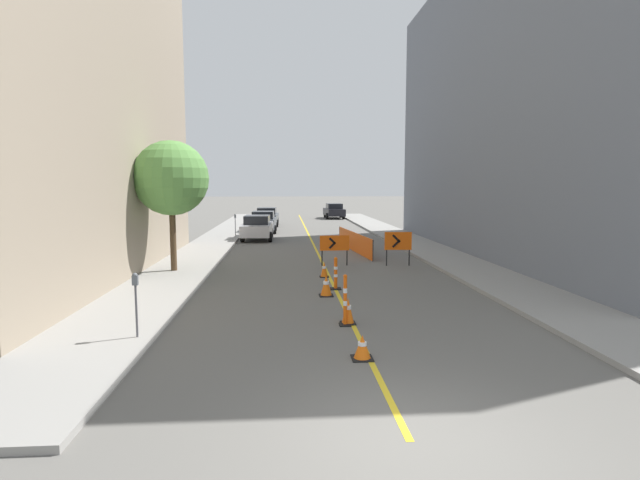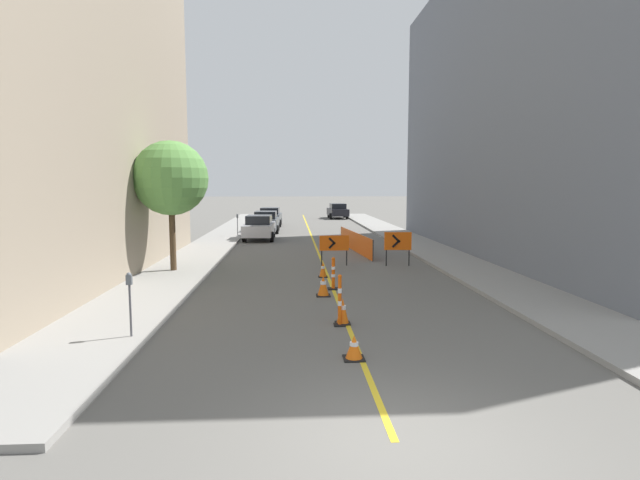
{
  "view_description": "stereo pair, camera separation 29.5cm",
  "coord_description": "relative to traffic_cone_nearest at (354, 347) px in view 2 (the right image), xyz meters",
  "views": [
    {
      "loc": [
        -1.71,
        -6.41,
        3.52
      ],
      "look_at": [
        -0.08,
        16.39,
        1.0
      ],
      "focal_mm": 28.0,
      "sensor_mm": 36.0,
      "label": 1
    },
    {
      "loc": [
        -1.41,
        -6.43,
        3.52
      ],
      "look_at": [
        -0.08,
        16.39,
        1.0
      ],
      "focal_mm": 28.0,
      "sensor_mm": 36.0,
      "label": 2
    }
  ],
  "objects": [
    {
      "name": "traffic_cone_third",
      "position": [
        -0.25,
        5.85,
        0.09
      ],
      "size": [
        0.45,
        0.45,
        0.67
      ],
      "color": "black",
      "rests_on": "ground_plane"
    },
    {
      "name": "parked_car_opposite_side",
      "position": [
        3.69,
        42.91,
        0.55
      ],
      "size": [
        2.04,
        4.39,
        1.59
      ],
      "rotation": [
        0.0,
        0.0,
        0.06
      ],
      "color": "black",
      "rests_on": "ground_plane"
    },
    {
      "name": "building_facade_right",
      "position": [
        10.48,
        14.76,
        7.28
      ],
      "size": [
        6.0,
        25.62,
        15.04
      ],
      "color": "slate",
      "rests_on": "ground_plane"
    },
    {
      "name": "street_tree_left_near",
      "position": [
        -5.98,
        10.3,
        3.54
      ],
      "size": [
        2.93,
        2.93,
        5.13
      ],
      "color": "#4C3823",
      "rests_on": "sidewalk_left"
    },
    {
      "name": "arrow_barricade_primary",
      "position": [
        0.62,
        11.85,
        0.71
      ],
      "size": [
        1.3,
        0.12,
        1.33
      ],
      "rotation": [
        0.0,
        0.0,
        0.04
      ],
      "color": "#EF560C",
      "rests_on": "ground_plane"
    },
    {
      "name": "parked_car_curb_mid",
      "position": [
        -3.14,
        27.62,
        0.55
      ],
      "size": [
        1.95,
        4.35,
        1.59
      ],
      "rotation": [
        0.0,
        0.0,
        -0.03
      ],
      "color": "#474C51",
      "rests_on": "ground_plane"
    },
    {
      "name": "parking_meter_near_curb",
      "position": [
        -4.87,
        1.41,
        0.91
      ],
      "size": [
        0.12,
        0.11,
        1.46
      ],
      "color": "#4C4C51",
      "rests_on": "sidewalk_left"
    },
    {
      "name": "parked_car_curb_far",
      "position": [
        -3.07,
        33.54,
        0.55
      ],
      "size": [
        1.98,
        4.37,
        1.59
      ],
      "rotation": [
        0.0,
        0.0,
        -0.04
      ],
      "color": "#474C51",
      "rests_on": "ground_plane"
    },
    {
      "name": "sidewalk_left",
      "position": [
        -5.85,
        22.94,
        -0.18
      ],
      "size": [
        2.65,
        52.52,
        0.13
      ],
      "color": "gray",
      "rests_on": "ground_plane"
    },
    {
      "name": "arrow_barricade_secondary",
      "position": [
        3.39,
        11.59,
        0.8
      ],
      "size": [
        1.19,
        0.12,
        1.49
      ],
      "rotation": [
        0.0,
        0.0,
        -0.05
      ],
      "color": "#EF560C",
      "rests_on": "ground_plane"
    },
    {
      "name": "traffic_cone_second",
      "position": [
        0.04,
        2.6,
        0.09
      ],
      "size": [
        0.39,
        0.39,
        0.67
      ],
      "color": "black",
      "rests_on": "ground_plane"
    },
    {
      "name": "lane_stripe",
      "position": [
        0.15,
        22.94,
        -0.24
      ],
      "size": [
        0.12,
        52.52,
        0.01
      ],
      "color": "gold",
      "rests_on": "ground_plane"
    },
    {
      "name": "traffic_cone_fourth",
      "position": [
        -0.05,
        9.11,
        0.05
      ],
      "size": [
        0.35,
        0.35,
        0.59
      ],
      "color": "black",
      "rests_on": "ground_plane"
    },
    {
      "name": "delineator_post_front",
      "position": [
        -0.05,
        2.45,
        0.33
      ],
      "size": [
        0.29,
        0.29,
        1.31
      ],
      "color": "black",
      "rests_on": "ground_plane"
    },
    {
      "name": "safety_mesh_fence",
      "position": [
        2.15,
        16.59,
        0.26
      ],
      "size": [
        0.78,
        7.45,
        1.02
      ],
      "rotation": [
        0.0,
        0.0,
        1.67
      ],
      "color": "#EF560C",
      "rests_on": "ground_plane"
    },
    {
      "name": "building_facade_left",
      "position": [
        -10.18,
        10.01,
        6.79
      ],
      "size": [
        6.0,
        19.56,
        14.07
      ],
      "color": "gray",
      "rests_on": "ground_plane"
    },
    {
      "name": "ground_plane",
      "position": [
        0.15,
        -3.32,
        -0.24
      ],
      "size": [
        300.0,
        300.0,
        0.0
      ],
      "primitive_type": "plane",
      "color": "#605E59"
    },
    {
      "name": "parking_meter_far_curb",
      "position": [
        -4.87,
        24.04,
        0.92
      ],
      "size": [
        0.12,
        0.11,
        1.47
      ],
      "color": "#4C4C51",
      "rests_on": "sidewalk_left"
    },
    {
      "name": "sidewalk_right",
      "position": [
        6.15,
        22.94,
        -0.18
      ],
      "size": [
        2.65,
        52.52,
        0.13
      ],
      "color": "gray",
      "rests_on": "ground_plane"
    },
    {
      "name": "delineator_post_rear",
      "position": [
        0.16,
        6.84,
        0.23
      ],
      "size": [
        0.37,
        0.37,
        1.1
      ],
      "color": "black",
      "rests_on": "ground_plane"
    },
    {
      "name": "traffic_cone_nearest",
      "position": [
        0.0,
        0.0,
        0.0
      ],
      "size": [
        0.43,
        0.43,
        0.5
      ],
      "color": "black",
      "rests_on": "ground_plane"
    },
    {
      "name": "parked_car_curb_near",
      "position": [
        -3.32,
        22.54,
        0.55
      ],
      "size": [
        1.97,
        4.37,
        1.59
      ],
      "rotation": [
        0.0,
        0.0,
        -0.04
      ],
      "color": "#B7B7BC",
      "rests_on": "ground_plane"
    }
  ]
}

